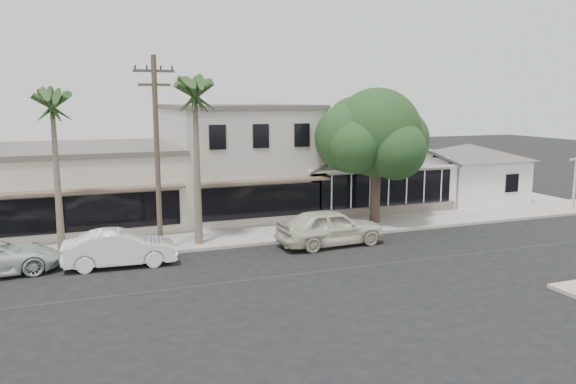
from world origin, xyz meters
name	(u,v)px	position (x,y,z in m)	size (l,w,h in m)	color
ground	(388,264)	(0.00, 0.00, 0.00)	(140.00, 140.00, 0.00)	black
sidewalk_north	(177,242)	(-8.00, 6.75, 0.07)	(90.00, 3.50, 0.15)	#9E9991
corner_shop	(357,167)	(5.00, 12.47, 2.62)	(10.40, 8.60, 5.10)	white
side_cottage	(467,179)	(13.20, 11.50, 1.50)	(6.00, 6.00, 3.00)	white
row_building_near	(236,161)	(-3.00, 13.50, 3.25)	(8.00, 10.00, 6.50)	beige
row_building_midnear	(86,187)	(-12.00, 13.50, 2.10)	(10.00, 10.00, 4.20)	beige
utility_pole	(157,150)	(-9.00, 5.20, 4.79)	(1.80, 0.24, 9.00)	brown
car_0	(330,227)	(-1.01, 3.75, 0.91)	(2.14, 5.33, 1.82)	beige
car_1	(120,248)	(-10.90, 3.83, 0.78)	(1.64, 4.71, 1.55)	white
shade_tree	(374,135)	(3.21, 7.18, 5.08)	(6.95, 6.29, 7.71)	#4F3D2F
palm_east	(195,94)	(-7.08, 5.82, 7.30)	(3.14, 3.14, 8.52)	#726651
palm_mid	(52,106)	(-13.27, 6.21, 6.77)	(2.95, 2.95, 7.89)	#726651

